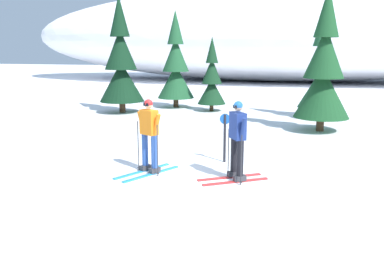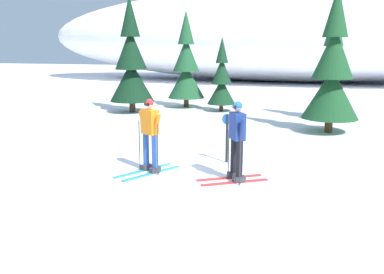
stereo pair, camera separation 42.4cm
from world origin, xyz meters
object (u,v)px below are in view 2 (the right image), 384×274
at_px(pine_tree_center_left, 186,67).
at_px(trail_marker_post, 227,135).
at_px(skier_navy_jacket, 237,139).
at_px(pine_tree_far_left, 131,64).
at_px(pine_tree_center_right, 332,72).
at_px(pine_tree_far_right, 331,73).
at_px(pine_tree_center, 222,81).
at_px(skier_orange_jacket, 150,134).

relative_size(pine_tree_center_left, trail_marker_post, 3.73).
bearing_deg(skier_navy_jacket, trail_marker_post, 111.25).
bearing_deg(pine_tree_far_left, pine_tree_center_right, -13.75).
bearing_deg(pine_tree_center_left, pine_tree_far_right, -12.77).
height_order(pine_tree_center, pine_tree_far_right, pine_tree_far_right).
xyz_separation_m(skier_navy_jacket, pine_tree_center_left, (-4.97, 11.06, 1.06)).
bearing_deg(pine_tree_center, skier_orange_jacket, -85.75).
bearing_deg(pine_tree_far_right, skier_orange_jacket, -113.87).
bearing_deg(pine_tree_center_right, pine_tree_far_right, 89.84).
height_order(skier_orange_jacket, pine_tree_far_right, pine_tree_far_right).
xyz_separation_m(pine_tree_center_right, trail_marker_post, (-2.59, -5.05, -1.40)).
bearing_deg(pine_tree_far_left, skier_orange_jacket, -61.33).
bearing_deg(pine_tree_center_left, skier_orange_jacket, -75.64).
xyz_separation_m(pine_tree_center_left, pine_tree_center, (2.07, -0.80, -0.56)).
bearing_deg(pine_tree_far_right, pine_tree_center, 170.91).
height_order(pine_tree_center_right, pine_tree_far_right, pine_tree_center_right).
bearing_deg(skier_navy_jacket, pine_tree_far_left, 128.43).
distance_m(pine_tree_far_left, trail_marker_post, 9.72).
bearing_deg(skier_orange_jacket, pine_tree_center_left, 104.36).
bearing_deg(trail_marker_post, pine_tree_center, 104.89).
bearing_deg(pine_tree_center_right, pine_tree_center, 142.61).
bearing_deg(trail_marker_post, pine_tree_far_right, 72.06).
xyz_separation_m(skier_orange_jacket, trail_marker_post, (1.58, 1.42, -0.20)).
height_order(skier_navy_jacket, pine_tree_far_right, pine_tree_far_right).
bearing_deg(pine_tree_far_left, skier_navy_jacket, -51.57).
bearing_deg(pine_tree_center, pine_tree_far_left, -158.12).
height_order(pine_tree_center_left, trail_marker_post, pine_tree_center_left).
relative_size(pine_tree_center, trail_marker_post, 2.70).
xyz_separation_m(skier_navy_jacket, pine_tree_far_left, (-6.88, 8.66, 1.27)).
distance_m(skier_navy_jacket, pine_tree_far_right, 9.74).
bearing_deg(pine_tree_center_left, trail_marker_post, -65.37).
xyz_separation_m(pine_tree_center, pine_tree_far_right, (4.95, -0.79, 0.49)).
distance_m(skier_navy_jacket, pine_tree_far_left, 11.13).
distance_m(pine_tree_center_left, pine_tree_center_right, 8.37).
bearing_deg(pine_tree_center_left, pine_tree_far_left, -128.54).
bearing_deg(pine_tree_center_right, pine_tree_far_left, 166.25).
height_order(pine_tree_center_left, pine_tree_center_right, pine_tree_center_right).
distance_m(skier_orange_jacket, pine_tree_center_left, 11.46).
height_order(skier_navy_jacket, pine_tree_center, pine_tree_center).
relative_size(skier_navy_jacket, pine_tree_center_left, 0.38).
bearing_deg(pine_tree_far_right, pine_tree_far_left, -174.86).
bearing_deg(pine_tree_center_right, skier_orange_jacket, -122.83).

